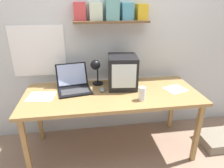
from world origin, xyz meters
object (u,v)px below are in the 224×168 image
at_px(open_notebook, 175,89).
at_px(juice_glass, 142,94).
at_px(desk_lamp, 96,68).
at_px(computer_mouse, 103,90).
at_px(laptop, 73,84).
at_px(corner_desk, 112,97).
at_px(floor_cushion, 216,140).
at_px(printed_handout, 41,97).
at_px(crt_monitor, 122,72).

bearing_deg(open_notebook, juice_glass, -157.05).
bearing_deg(open_notebook, desk_lamp, 164.92).
height_order(desk_lamp, computer_mouse, desk_lamp).
bearing_deg(laptop, open_notebook, -18.38).
distance_m(laptop, desk_lamp, 0.30).
xyz_separation_m(corner_desk, open_notebook, (0.70, -0.02, 0.06)).
bearing_deg(computer_mouse, open_notebook, -5.69).
relative_size(laptop, floor_cushion, 1.10).
distance_m(printed_handout, open_notebook, 1.42).
distance_m(laptop, juice_glass, 0.75).
distance_m(laptop, printed_handout, 0.36).
bearing_deg(corner_desk, crt_monitor, 46.77).
bearing_deg(juice_glass, floor_cushion, 4.92).
distance_m(juice_glass, floor_cushion, 1.24).
relative_size(corner_desk, crt_monitor, 5.01).
xyz_separation_m(corner_desk, printed_handout, (-0.72, 0.01, 0.06)).
bearing_deg(printed_handout, computer_mouse, 4.27).
height_order(juice_glass, printed_handout, juice_glass).
height_order(desk_lamp, juice_glass, desk_lamp).
xyz_separation_m(laptop, printed_handout, (-0.32, -0.14, -0.06)).
relative_size(laptop, desk_lamp, 1.32).
relative_size(computer_mouse, printed_handout, 0.39).
xyz_separation_m(laptop, floor_cushion, (1.66, -0.27, -0.74)).
xyz_separation_m(desk_lamp, juice_glass, (0.41, -0.41, -0.15)).
relative_size(crt_monitor, computer_mouse, 3.20).
bearing_deg(computer_mouse, floor_cushion, -7.39).
xyz_separation_m(crt_monitor, printed_handout, (-0.86, -0.13, -0.17)).
bearing_deg(floor_cushion, desk_lamp, 167.04).
height_order(computer_mouse, printed_handout, computer_mouse).
relative_size(desk_lamp, juice_glass, 2.30).
bearing_deg(corner_desk, printed_handout, 178.92).
xyz_separation_m(crt_monitor, floor_cushion, (1.13, -0.26, -0.85)).
distance_m(desk_lamp, open_notebook, 0.90).
distance_m(corner_desk, laptop, 0.44).
relative_size(desk_lamp, computer_mouse, 2.69).
bearing_deg(floor_cushion, laptop, 170.86).
relative_size(corner_desk, floor_cushion, 4.96).
bearing_deg(open_notebook, printed_handout, 178.71).
height_order(desk_lamp, printed_handout, desk_lamp).
distance_m(desk_lamp, juice_glass, 0.60).
bearing_deg(desk_lamp, computer_mouse, -47.25).
relative_size(corner_desk, computer_mouse, 16.02).
relative_size(desk_lamp, printed_handout, 1.06).
height_order(crt_monitor, computer_mouse, crt_monitor).
distance_m(printed_handout, floor_cushion, 2.10).
bearing_deg(crt_monitor, computer_mouse, -153.72).
height_order(corner_desk, crt_monitor, crt_monitor).
bearing_deg(crt_monitor, printed_handout, -165.30).
bearing_deg(laptop, computer_mouse, -26.22).
distance_m(crt_monitor, floor_cushion, 1.44).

